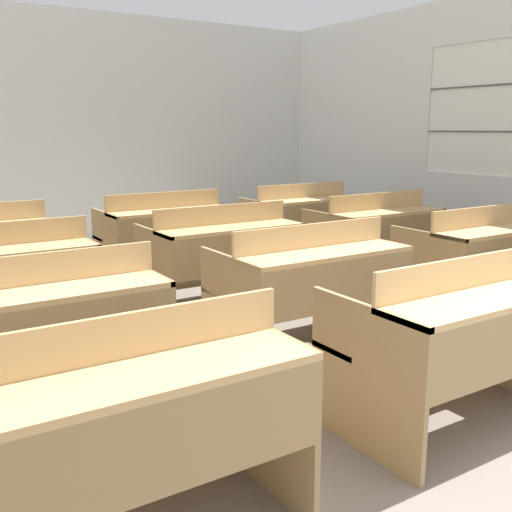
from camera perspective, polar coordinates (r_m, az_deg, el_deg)
The scene contains 13 objects.
wall_back at distance 8.35m, azimuth -14.57°, elevation 11.55°, with size 6.61×0.06×2.98m.
wall_right_with_window at distance 7.21m, azimuth 22.69°, elevation 10.88°, with size 0.06×7.44×2.98m.
bench_front_left at distance 2.27m, azimuth -12.13°, elevation -15.14°, with size 1.24×0.76×0.89m.
bench_front_center at distance 3.25m, azimuth 18.81°, elevation -7.07°, with size 1.24×0.76×0.89m.
bench_second_left at distance 3.35m, azimuth -19.71°, elevation -6.54°, with size 1.24×0.76×0.89m.
bench_second_center at distance 4.11m, azimuth 5.19°, elevation -2.51°, with size 1.24×0.76×0.89m.
bench_second_right at distance 5.32m, azimuth 20.53°, elevation 0.11°, with size 1.24×0.76×0.89m.
bench_third_left at distance 4.51m, azimuth -23.20°, elevation -2.14°, with size 1.24×0.76×0.89m.
bench_third_center at distance 5.08m, azimuth -3.26°, elevation 0.35°, with size 1.24×0.76×0.89m.
bench_third_right at distance 6.14m, azimuth 11.36°, elevation 2.15°, with size 1.24×0.76×0.89m.
bench_back_center at distance 6.17m, azimuth -8.66°, elevation 2.30°, with size 1.24×0.76×0.89m.
bench_back_right at distance 7.05m, azimuth 4.37°, elevation 3.61°, with size 1.24×0.76×0.89m.
wastepaper_bin at distance 8.47m, azimuth 8.95°, elevation 2.70°, with size 0.23×0.23×0.31m.
Camera 1 is at (-2.62, -0.46, 1.51)m, focal length 42.00 mm.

